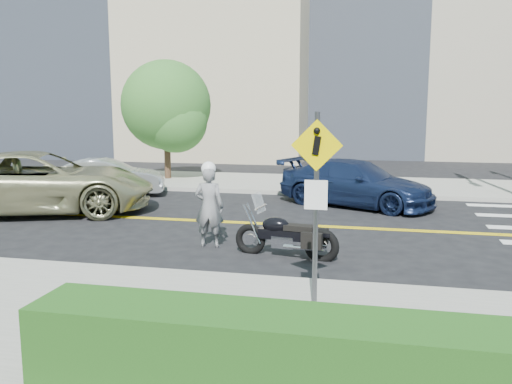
{
  "coord_description": "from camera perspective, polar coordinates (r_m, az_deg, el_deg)",
  "views": [
    {
      "loc": [
        5.04,
        -14.43,
        3.23
      ],
      "look_at": [
        2.31,
        -1.93,
        1.2
      ],
      "focal_mm": 38.0,
      "sensor_mm": 36.0,
      "label": 1
    }
  ],
  "objects": [
    {
      "name": "pedestrian_sign",
      "position": [
        8.26,
        6.35,
        0.13
      ],
      "size": [
        0.78,
        0.08,
        3.0
      ],
      "color": "#4C4C51",
      "rests_on": "sidewalk_near"
    },
    {
      "name": "building_mid",
      "position": [
        41.1,
        17.16,
        18.1
      ],
      "size": [
        18.0,
        14.0,
        20.0
      ],
      "primitive_type": "cube",
      "color": "#A39984",
      "rests_on": "ground_plane"
    },
    {
      "name": "sidewalk_far",
      "position": [
        22.72,
        -0.61,
        1.03
      ],
      "size": [
        60.0,
        5.0,
        0.15
      ],
      "primitive_type": "cube",
      "color": "#9E9B91",
      "rests_on": "ground_plane"
    },
    {
      "name": "hedge",
      "position": [
        5.82,
        21.55,
        -17.94
      ],
      "size": [
        9.0,
        0.9,
        1.0
      ],
      "primitive_type": "cube",
      "color": "#235619",
      "rests_on": "sidewalk_near"
    },
    {
      "name": "suv",
      "position": [
        17.7,
        -21.84,
        0.95
      ],
      "size": [
        7.47,
        5.32,
        1.89
      ],
      "primitive_type": "imported",
      "rotation": [
        0.0,
        0.0,
        1.93
      ],
      "color": "tan",
      "rests_on": "ground"
    },
    {
      "name": "ground_plane",
      "position": [
        15.62,
        -6.78,
        -2.98
      ],
      "size": [
        120.0,
        120.0,
        0.0
      ],
      "primitive_type": "plane",
      "color": "black",
      "rests_on": "ground"
    },
    {
      "name": "motorcyclist",
      "position": [
        12.49,
        -4.96,
        -1.33
      ],
      "size": [
        0.71,
        0.49,
        1.99
      ],
      "rotation": [
        0.0,
        0.0,
        3.2
      ],
      "color": "#9A9A9E",
      "rests_on": "ground"
    },
    {
      "name": "parked_car_blue",
      "position": [
        17.97,
        10.47,
        0.92
      ],
      "size": [
        5.55,
        3.99,
        1.49
      ],
      "primitive_type": "imported",
      "rotation": [
        0.0,
        0.0,
        1.15
      ],
      "color": "navy",
      "rests_on": "ground"
    },
    {
      "name": "sidewalk_near",
      "position": [
        9.13,
        -22.68,
        -11.92
      ],
      "size": [
        60.0,
        5.0,
        0.15
      ],
      "primitive_type": "cube",
      "color": "#9E9B91",
      "rests_on": "ground_plane"
    },
    {
      "name": "motorcycle",
      "position": [
        11.68,
        3.21,
        -3.57
      ],
      "size": [
        2.34,
        1.03,
        1.37
      ],
      "primitive_type": null,
      "rotation": [
        0.0,
        0.0,
        -0.16
      ],
      "color": "black",
      "rests_on": "ground"
    },
    {
      "name": "tree_far_a",
      "position": [
        23.6,
        -9.44,
        9.02
      ],
      "size": [
        3.79,
        3.79,
        5.19
      ],
      "rotation": [
        0.0,
        0.0,
        -0.34
      ],
      "color": "#382619",
      "rests_on": "ground"
    },
    {
      "name": "parked_car_silver",
      "position": [
        20.38,
        -15.47,
        1.49
      ],
      "size": [
        4.36,
        2.71,
        1.36
      ],
      "primitive_type": "imported",
      "rotation": [
        0.0,
        0.0,
        1.91
      ],
      "color": "#A0A4A7",
      "rests_on": "ground"
    }
  ]
}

